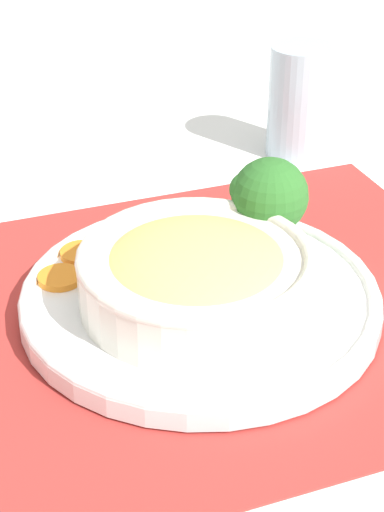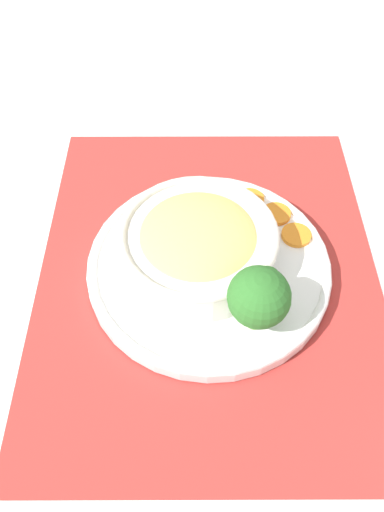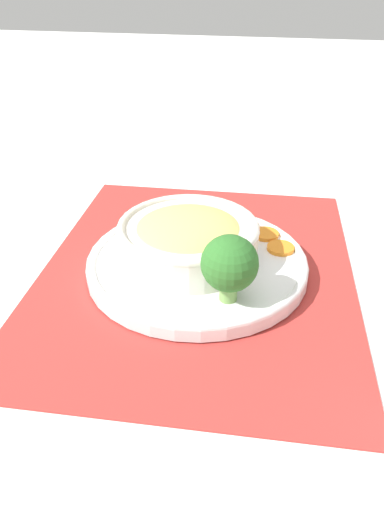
{
  "view_description": "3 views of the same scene",
  "coord_description": "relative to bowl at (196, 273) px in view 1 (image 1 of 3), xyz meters",
  "views": [
    {
      "loc": [
        -0.19,
        -0.53,
        0.4
      ],
      "look_at": [
        -0.0,
        0.02,
        0.05
      ],
      "focal_mm": 60.0,
      "sensor_mm": 36.0,
      "label": 1
    },
    {
      "loc": [
        0.35,
        -0.01,
        0.49
      ],
      "look_at": [
        0.01,
        -0.02,
        0.04
      ],
      "focal_mm": 35.0,
      "sensor_mm": 36.0,
      "label": 2
    },
    {
      "loc": [
        0.54,
        0.09,
        0.37
      ],
      "look_at": [
        0.02,
        -0.0,
        0.03
      ],
      "focal_mm": 35.0,
      "sensor_mm": 36.0,
      "label": 3
    }
  ],
  "objects": [
    {
      "name": "carrot_slice_middle",
      "position": [
        -0.07,
        0.1,
        -0.03
      ],
      "size": [
        0.04,
        0.04,
        0.01
      ],
      "color": "orange",
      "rests_on": "plate"
    },
    {
      "name": "ground_plane",
      "position": [
        0.01,
        0.01,
        -0.05
      ],
      "size": [
        4.0,
        4.0,
        0.0
      ],
      "primitive_type": "plane",
      "color": "white"
    },
    {
      "name": "carrot_slice_far",
      "position": [
        -0.09,
        0.07,
        -0.03
      ],
      "size": [
        0.04,
        0.04,
        0.01
      ],
      "color": "orange",
      "rests_on": "plate"
    },
    {
      "name": "bowl",
      "position": [
        0.0,
        0.0,
        0.0
      ],
      "size": [
        0.18,
        0.18,
        0.06
      ],
      "color": "silver",
      "rests_on": "plate"
    },
    {
      "name": "carrot_slice_near",
      "position": [
        -0.04,
        0.12,
        -0.03
      ],
      "size": [
        0.04,
        0.04,
        0.01
      ],
      "color": "orange",
      "rests_on": "plate"
    },
    {
      "name": "plate",
      "position": [
        0.01,
        0.01,
        -0.03
      ],
      "size": [
        0.29,
        0.29,
        0.02
      ],
      "color": "white",
      "rests_on": "placemat"
    },
    {
      "name": "broccoli_floret",
      "position": [
        0.09,
        0.06,
        0.02
      ],
      "size": [
        0.07,
        0.07,
        0.08
      ],
      "color": "#759E51",
      "rests_on": "plate"
    },
    {
      "name": "water_glass",
      "position": [
        0.21,
        0.27,
        0.01
      ],
      "size": [
        0.07,
        0.07,
        0.12
      ],
      "color": "silver",
      "rests_on": "ground_plane"
    },
    {
      "name": "placemat",
      "position": [
        0.01,
        0.01,
        -0.05
      ],
      "size": [
        0.52,
        0.42,
        0.0
      ],
      "color": "#B2332D",
      "rests_on": "ground_plane"
    }
  ]
}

